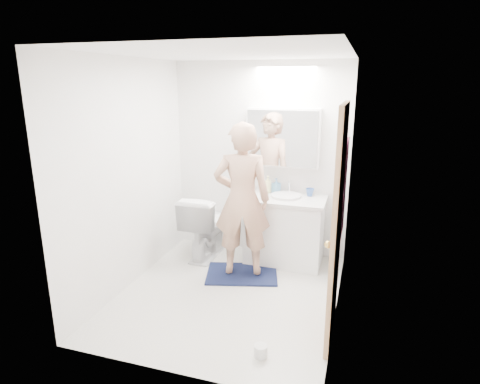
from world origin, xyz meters
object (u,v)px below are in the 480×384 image
at_px(medicine_cabinet, 283,138).
at_px(soap_bottle_b, 276,186).
at_px(toothbrush_cup, 310,192).
at_px(toilet_paper_roll, 261,351).
at_px(vanity_cabinet, 285,232).
at_px(soap_bottle_a, 268,184).
at_px(person, 242,200).
at_px(toilet, 206,225).

relative_size(medicine_cabinet, soap_bottle_b, 4.76).
xyz_separation_m(toothbrush_cup, toilet_paper_roll, (-0.08, -1.99, -0.82)).
bearing_deg(vanity_cabinet, medicine_cabinet, 114.13).
distance_m(vanity_cabinet, medicine_cabinet, 1.13).
distance_m(toothbrush_cup, toilet_paper_roll, 2.15).
xyz_separation_m(soap_bottle_b, toothbrush_cup, (0.42, -0.02, -0.05)).
height_order(vanity_cabinet, soap_bottle_a, soap_bottle_a).
height_order(vanity_cabinet, person, person).
height_order(soap_bottle_b, toothbrush_cup, soap_bottle_b).
distance_m(toilet, toilet_paper_roll, 2.10).
bearing_deg(vanity_cabinet, soap_bottle_a, 149.62).
bearing_deg(toilet, soap_bottle_a, -159.16).
xyz_separation_m(soap_bottle_a, toothbrush_cup, (0.52, 0.01, -0.06)).
bearing_deg(vanity_cabinet, toothbrush_cup, 31.42).
bearing_deg(toothbrush_cup, toilet_paper_roll, -92.35).
xyz_separation_m(medicine_cabinet, toilet, (-0.88, -0.33, -1.09)).
xyz_separation_m(person, toilet_paper_roll, (0.57, -1.32, -0.85)).
bearing_deg(vanity_cabinet, toilet, -173.30).
bearing_deg(vanity_cabinet, toilet_paper_roll, -84.36).
distance_m(vanity_cabinet, toilet, 0.99).
relative_size(toothbrush_cup, toilet_paper_roll, 0.91).
xyz_separation_m(medicine_cabinet, toothbrush_cup, (0.36, -0.05, -0.63)).
relative_size(medicine_cabinet, toilet_paper_roll, 8.00).
relative_size(soap_bottle_b, toilet_paper_roll, 1.68).
bearing_deg(person, toothbrush_cup, -149.16).
distance_m(medicine_cabinet, toilet, 1.44).
distance_m(vanity_cabinet, person, 0.82).
distance_m(toilet, soap_bottle_a, 0.93).
relative_size(person, soap_bottle_a, 8.01).
height_order(soap_bottle_a, toilet_paper_roll, soap_bottle_a).
bearing_deg(vanity_cabinet, soap_bottle_b, 130.98).
relative_size(vanity_cabinet, soap_bottle_b, 4.87).
xyz_separation_m(soap_bottle_a, soap_bottle_b, (0.10, 0.03, -0.01)).
relative_size(person, toothbrush_cup, 16.99).
relative_size(vanity_cabinet, soap_bottle_a, 4.22).
distance_m(medicine_cabinet, soap_bottle_b, 0.59).
xyz_separation_m(vanity_cabinet, person, (-0.39, -0.51, 0.51)).
bearing_deg(soap_bottle_b, toothbrush_cup, -2.74).
bearing_deg(toilet_paper_roll, person, 113.22).
xyz_separation_m(soap_bottle_a, toilet_paper_roll, (0.44, -1.98, -0.88)).
relative_size(medicine_cabinet, toilet, 1.08).
distance_m(vanity_cabinet, soap_bottle_a, 0.61).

